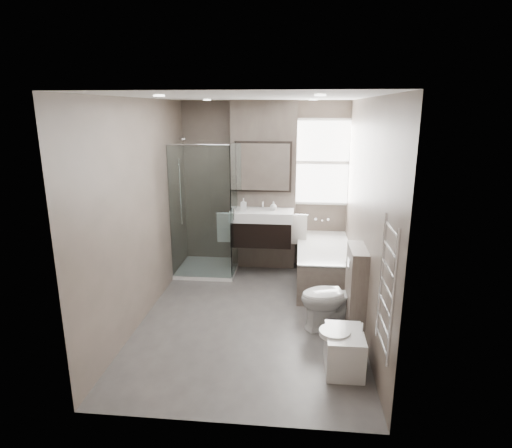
# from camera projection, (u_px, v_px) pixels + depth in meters

# --- Properties ---
(room) EXTENTS (2.70, 3.90, 2.70)m
(room) POSITION_uv_depth(u_px,v_px,m) (251.00, 213.00, 4.97)
(room) COLOR #4D4946
(room) RESTS_ON ground
(vanity_pier) EXTENTS (1.00, 0.25, 2.60)m
(vanity_pier) POSITION_uv_depth(u_px,v_px,m) (264.00, 187.00, 6.67)
(vanity_pier) COLOR #61564C
(vanity_pier) RESTS_ON ground
(vanity) EXTENTS (0.95, 0.47, 0.66)m
(vanity) POSITION_uv_depth(u_px,v_px,m) (262.00, 227.00, 6.48)
(vanity) COLOR black
(vanity) RESTS_ON vanity_pier
(mirror_cabinet) EXTENTS (0.86, 0.08, 0.76)m
(mirror_cabinet) POSITION_uv_depth(u_px,v_px,m) (263.00, 167.00, 6.43)
(mirror_cabinet) COLOR black
(mirror_cabinet) RESTS_ON vanity_pier
(towel_left) EXTENTS (0.24, 0.06, 0.44)m
(towel_left) POSITION_uv_depth(u_px,v_px,m) (225.00, 228.00, 6.52)
(towel_left) COLOR silver
(towel_left) RESTS_ON vanity_pier
(towel_right) EXTENTS (0.24, 0.06, 0.44)m
(towel_right) POSITION_uv_depth(u_px,v_px,m) (299.00, 230.00, 6.42)
(towel_right) COLOR silver
(towel_right) RESTS_ON vanity_pier
(shower_enclosure) EXTENTS (0.90, 0.90, 2.00)m
(shower_enclosure) POSITION_uv_depth(u_px,v_px,m) (213.00, 243.00, 6.55)
(shower_enclosure) COLOR white
(shower_enclosure) RESTS_ON ground
(bathtub) EXTENTS (0.75, 1.60, 0.57)m
(bathtub) POSITION_uv_depth(u_px,v_px,m) (323.00, 263.00, 6.19)
(bathtub) COLOR #61564C
(bathtub) RESTS_ON ground
(window) EXTENTS (0.98, 0.06, 1.33)m
(window) POSITION_uv_depth(u_px,v_px,m) (323.00, 162.00, 6.59)
(window) COLOR white
(window) RESTS_ON room
(toilet) EXTENTS (0.83, 0.60, 0.76)m
(toilet) POSITION_uv_depth(u_px,v_px,m) (333.00, 297.00, 4.92)
(toilet) COLOR white
(toilet) RESTS_ON ground
(cistern_box) EXTENTS (0.19, 0.55, 1.00)m
(cistern_box) POSITION_uv_depth(u_px,v_px,m) (356.00, 290.00, 4.82)
(cistern_box) COLOR #61564C
(cistern_box) RESTS_ON ground
(bidet) EXTENTS (0.43, 0.50, 0.52)m
(bidet) POSITION_uv_depth(u_px,v_px,m) (344.00, 350.00, 4.15)
(bidet) COLOR white
(bidet) RESTS_ON ground
(towel_radiator) EXTENTS (0.03, 0.49, 1.10)m
(towel_radiator) POSITION_uv_depth(u_px,v_px,m) (387.00, 288.00, 3.36)
(towel_radiator) COLOR silver
(towel_radiator) RESTS_ON room
(soap_bottle_a) EXTENTS (0.08, 0.08, 0.18)m
(soap_bottle_a) POSITION_uv_depth(u_px,v_px,m) (243.00, 204.00, 6.39)
(soap_bottle_a) COLOR white
(soap_bottle_a) RESTS_ON vanity
(soap_bottle_b) EXTENTS (0.10, 0.10, 0.13)m
(soap_bottle_b) POSITION_uv_depth(u_px,v_px,m) (273.00, 206.00, 6.42)
(soap_bottle_b) COLOR white
(soap_bottle_b) RESTS_ON vanity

